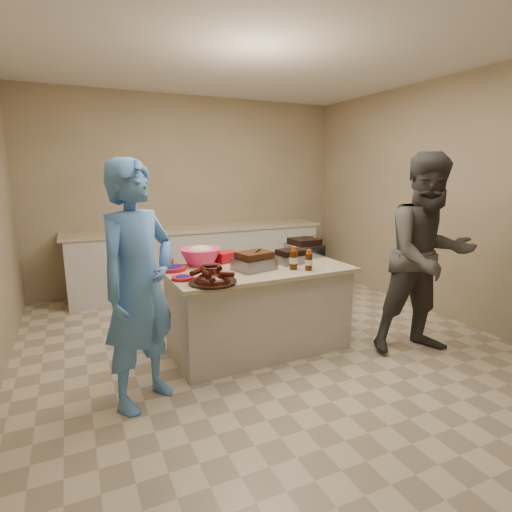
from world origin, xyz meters
name	(u,v)px	position (x,y,z in m)	size (l,w,h in m)	color
room	(270,348)	(0.00, 0.00, 0.00)	(4.50, 5.00, 2.70)	tan
back_counter	(201,258)	(0.00, 2.20, 0.45)	(3.60, 0.64, 0.90)	beige
island	(258,347)	(-0.10, 0.07, 0.00)	(1.68, 0.89, 0.80)	beige
rib_platter	(213,283)	(-0.65, -0.25, 0.80)	(0.39, 0.39, 0.16)	#3E0F08
pulled_pork_tray	(254,269)	(-0.16, 0.02, 0.80)	(0.35, 0.26, 0.11)	#47230F
brisket_tray	(290,263)	(0.27, 0.11, 0.80)	(0.27, 0.23, 0.08)	black
roasting_pan	(304,256)	(0.57, 0.35, 0.80)	(0.32, 0.32, 0.13)	gray
coleslaw_bowl	(201,265)	(-0.54, 0.41, 0.80)	(0.39, 0.39, 0.27)	#FF3076
sausage_plate	(256,259)	(0.05, 0.42, 0.80)	(0.32, 0.32, 0.05)	silver
mac_cheese_dish	(307,255)	(0.62, 0.36, 0.80)	(0.29, 0.22, 0.08)	orange
bbq_bottle_a	(293,269)	(0.17, -0.12, 0.80)	(0.07, 0.07, 0.21)	#3C1B06
bbq_bottle_b	(309,270)	(0.27, -0.21, 0.80)	(0.06, 0.06, 0.19)	#3C1B06
mustard_bottle	(238,265)	(-0.23, 0.26, 0.80)	(0.05, 0.05, 0.13)	#F19F00
sauce_bowl	(249,261)	(-0.07, 0.36, 0.80)	(0.15, 0.05, 0.15)	silver
plate_stack_large	(172,270)	(-0.85, 0.31, 0.80)	(0.26, 0.26, 0.03)	#A60E18
plate_stack_small	(183,280)	(-0.84, -0.04, 0.80)	(0.18, 0.18, 0.03)	#A60E18
plastic_cup	(169,268)	(-0.85, 0.41, 0.80)	(0.09, 0.09, 0.09)	#AE5710
basket_stack	(226,262)	(-0.28, 0.42, 0.80)	(0.20, 0.15, 0.10)	#A60E18
guest_blue	(146,400)	(-1.24, -0.39, 0.00)	(0.64, 1.77, 0.42)	#508AD5
guest_gray	(419,350)	(1.28, -0.63, 0.00)	(0.90, 1.84, 0.70)	#4A4842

